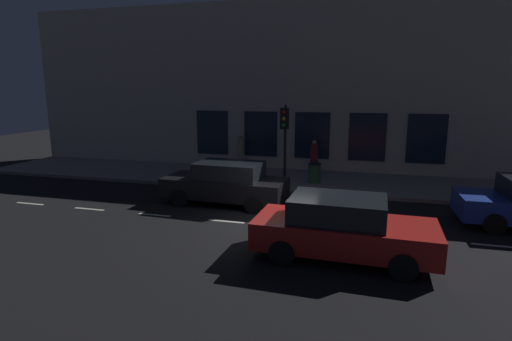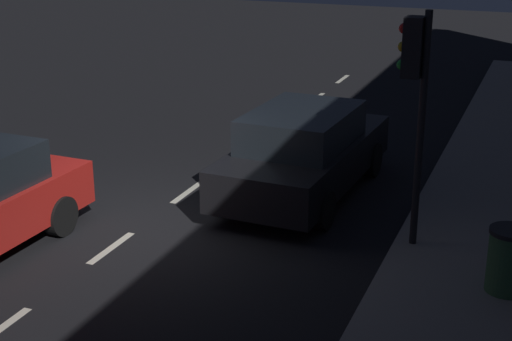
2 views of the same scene
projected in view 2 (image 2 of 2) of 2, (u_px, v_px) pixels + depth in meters
name	position (u px, v px, depth m)	size (l,w,h in m)	color
ground_plane	(144.00, 224.00, 12.50)	(60.00, 60.00, 0.00)	black
lane_centre_line	(111.00, 248.00, 11.62)	(0.12, 27.20, 0.01)	beige
traffic_light	(415.00, 76.00, 10.67)	(0.45, 0.32, 3.44)	black
parked_car_0	(304.00, 152.00, 13.58)	(2.07, 4.63, 1.58)	black
trash_bin	(509.00, 260.00, 9.88)	(0.57, 0.57, 0.87)	#2D5633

